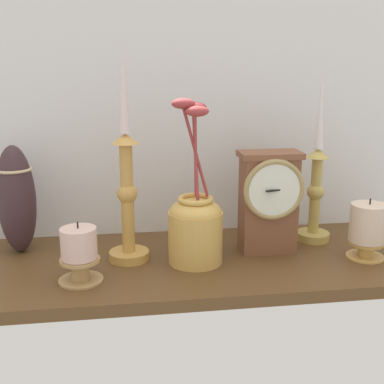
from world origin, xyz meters
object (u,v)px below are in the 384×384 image
object	(u,v)px
pillar_candle_front	(79,253)
candlestick_tall_left	(316,186)
pillar_candle_near_clock	(368,229)
candlestick_tall_center	(127,191)
mantel_clock	(269,200)
brass_vase_jar	(196,223)
tall_ceramic_vase	(16,199)

from	to	relation	value
pillar_candle_front	candlestick_tall_left	bearing A→B (deg)	16.38
pillar_candle_front	pillar_candle_near_clock	size ratio (longest dim) A/B	0.91
candlestick_tall_left	candlestick_tall_center	xyz separation A→B (cm)	(-41.17, -5.71, 1.81)
pillar_candle_near_clock	pillar_candle_front	bearing A→B (deg)	-176.77
mantel_clock	brass_vase_jar	bearing A→B (deg)	-167.16
mantel_clock	pillar_candle_front	bearing A→B (deg)	-165.87
candlestick_tall_center	pillar_candle_front	size ratio (longest dim) A/B	3.82
brass_vase_jar	tall_ceramic_vase	world-z (taller)	brass_vase_jar
candlestick_tall_center	pillar_candle_near_clock	bearing A→B (deg)	-6.92
brass_vase_jar	tall_ceramic_vase	distance (cm)	37.45
candlestick_tall_left	candlestick_tall_center	world-z (taller)	candlestick_tall_center
candlestick_tall_left	brass_vase_jar	world-z (taller)	candlestick_tall_left
pillar_candle_near_clock	brass_vase_jar	bearing A→B (deg)	175.50
candlestick_tall_left	pillar_candle_front	size ratio (longest dim) A/B	3.30
pillar_candle_front	tall_ceramic_vase	distance (cm)	22.36
candlestick_tall_center	pillar_candle_front	distance (cm)	15.52
brass_vase_jar	pillar_candle_front	world-z (taller)	brass_vase_jar
candlestick_tall_left	tall_ceramic_vase	distance (cm)	63.78
brass_vase_jar	candlestick_tall_left	bearing A→B (deg)	17.43
pillar_candle_front	pillar_candle_near_clock	distance (cm)	57.00
mantel_clock	candlestick_tall_center	bearing A→B (deg)	-178.95
pillar_candle_front	tall_ceramic_vase	xyz separation A→B (cm)	(-13.60, 16.68, 6.07)
candlestick_tall_center	pillar_candle_front	world-z (taller)	candlestick_tall_center
candlestick_tall_center	tall_ceramic_vase	distance (cm)	24.00
mantel_clock	brass_vase_jar	distance (cm)	16.56
candlestick_tall_left	brass_vase_jar	bearing A→B (deg)	-162.57
candlestick_tall_center	pillar_candle_near_clock	xyz separation A→B (cm)	(47.94, -5.82, -8.09)
candlestick_tall_center	candlestick_tall_left	bearing A→B (deg)	7.90
candlestick_tall_left	pillar_candle_front	distance (cm)	52.74
brass_vase_jar	pillar_candle_near_clock	distance (cm)	34.94
candlestick_tall_left	brass_vase_jar	distance (cm)	29.71
candlestick_tall_left	candlestick_tall_center	distance (cm)	41.61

